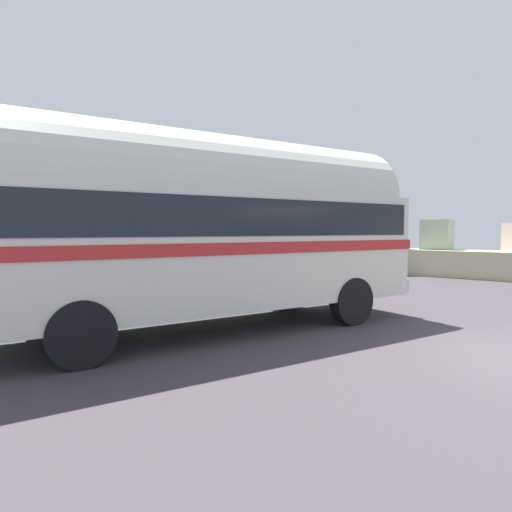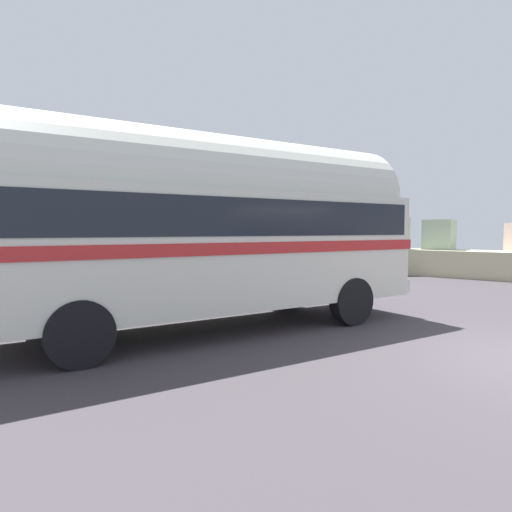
# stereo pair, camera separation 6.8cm
# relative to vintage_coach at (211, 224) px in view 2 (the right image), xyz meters

# --- Properties ---
(vintage_coach) EXTENTS (4.80, 8.91, 3.70)m
(vintage_coach) POSITION_rel_vintage_coach_xyz_m (0.00, 0.00, 0.00)
(vintage_coach) COLOR black
(vintage_coach) RESTS_ON ground
(second_coach) EXTENTS (5.55, 8.84, 3.70)m
(second_coach) POSITION_rel_vintage_coach_xyz_m (-4.63, -0.33, 0.00)
(second_coach) COLOR black
(second_coach) RESTS_ON ground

